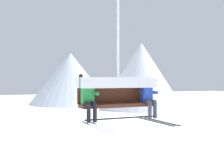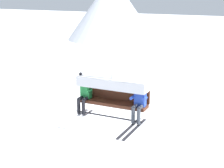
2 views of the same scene
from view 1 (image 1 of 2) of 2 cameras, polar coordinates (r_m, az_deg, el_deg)
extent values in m
cone|color=silver|center=(64.87, -8.45, 1.11)|extent=(18.69, 18.69, 11.69)
cone|color=white|center=(54.42, 5.96, 1.70)|extent=(16.17, 16.17, 12.69)
cube|color=#512819|center=(8.07, 1.22, -4.31)|extent=(2.25, 0.48, 0.10)
cube|color=#512819|center=(8.31, 0.39, -2.27)|extent=(2.25, 0.08, 0.45)
cube|color=silver|center=(8.10, 1.04, 0.31)|extent=(2.29, 0.68, 0.30)
cylinder|color=black|center=(7.82, 2.24, -6.91)|extent=(2.25, 0.04, 0.04)
cylinder|color=silver|center=(8.25, 1.23, 13.71)|extent=(0.07, 0.07, 3.53)
cube|color=#23843D|center=(7.68, -5.01, -2.26)|extent=(0.32, 0.22, 0.52)
sphere|color=maroon|center=(7.67, -5.01, 0.42)|extent=(0.22, 0.22, 0.22)
ellipsoid|color=black|center=(7.57, -4.76, 0.41)|extent=(0.17, 0.04, 0.08)
cylinder|color=black|center=(7.50, -5.21, -4.02)|extent=(0.11, 0.34, 0.11)
cylinder|color=black|center=(7.56, -3.95, -3.98)|extent=(0.11, 0.34, 0.11)
cylinder|color=black|center=(7.37, -4.77, -5.98)|extent=(0.11, 0.11, 0.48)
cylinder|color=black|center=(7.43, -3.49, -5.92)|extent=(0.11, 0.11, 0.48)
cube|color=#B2B2BC|center=(7.13, -3.96, -8.56)|extent=(0.09, 1.70, 0.02)
cube|color=#B2B2BC|center=(7.19, -2.63, -8.48)|extent=(0.09, 1.70, 0.02)
cylinder|color=#23843D|center=(7.61, -6.34, 0.35)|extent=(0.09, 0.09, 0.30)
sphere|color=black|center=(7.61, -6.34, 1.63)|extent=(0.11, 0.11, 0.11)
cylinder|color=#23843D|center=(7.60, -3.30, -1.99)|extent=(0.09, 0.30, 0.09)
cube|color=#2847B7|center=(8.48, 6.98, -1.97)|extent=(0.32, 0.22, 0.52)
sphere|color=maroon|center=(8.47, 6.98, 0.45)|extent=(0.22, 0.22, 0.22)
ellipsoid|color=black|center=(8.38, 7.34, 0.45)|extent=(0.17, 0.04, 0.08)
cylinder|color=#3D424C|center=(8.30, 7.07, -3.55)|extent=(0.11, 0.34, 0.11)
cylinder|color=#3D424C|center=(8.39, 8.10, -3.51)|extent=(0.11, 0.34, 0.11)
cylinder|color=#3D424C|center=(8.18, 7.69, -5.31)|extent=(0.11, 0.11, 0.48)
cylinder|color=#3D424C|center=(8.27, 8.73, -5.24)|extent=(0.11, 0.11, 0.48)
cube|color=#232328|center=(7.97, 8.83, -7.58)|extent=(0.09, 1.70, 0.02)
cube|color=#232328|center=(8.06, 9.89, -7.48)|extent=(0.09, 1.70, 0.02)
cylinder|color=#2847B7|center=(8.25, 6.41, -1.77)|extent=(0.09, 0.30, 0.09)
cylinder|color=#2847B7|center=(8.45, 8.59, -1.72)|extent=(0.09, 0.30, 0.09)
camera|label=2|loc=(8.54, 79.90, 19.02)|focal=55.00mm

